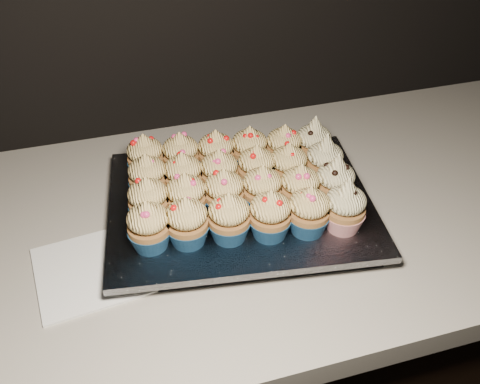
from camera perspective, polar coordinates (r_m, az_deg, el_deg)
The scene contains 28 objects.
worktop at distance 0.90m, azimuth -8.62°, elevation -4.49°, with size 2.44×0.64×0.04m, color beige.
napkin at distance 0.83m, azimuth -15.56°, elevation -8.03°, with size 0.16×0.16×0.00m, color white.
baking_tray at distance 0.88m, azimuth 0.00°, elevation -1.99°, with size 0.39×0.30×0.02m, color black.
foil_lining at distance 0.87m, azimuth 0.00°, elevation -1.14°, with size 0.42×0.33×0.01m, color silver.
cupcake_0 at distance 0.77m, azimuth -9.71°, elevation -3.61°, with size 0.06×0.06×0.08m.
cupcake_1 at distance 0.77m, azimuth -5.67°, elevation -3.21°, with size 0.06×0.06×0.08m.
cupcake_2 at distance 0.78m, azimuth -1.17°, elevation -2.77°, with size 0.06×0.06×0.08m.
cupcake_3 at distance 0.78m, azimuth 3.23°, elevation -2.49°, with size 0.06×0.06×0.08m.
cupcake_4 at distance 0.79m, azimuth 7.37°, elevation -2.05°, with size 0.06×0.06×0.08m.
cupcake_5 at distance 0.81m, azimuth 11.15°, elevation -1.59°, with size 0.06×0.06×0.10m.
cupcake_6 at distance 0.82m, azimuth -9.73°, elevation -0.98°, with size 0.06×0.06×0.08m.
cupcake_7 at distance 0.82m, azimuth -5.77°, elevation -0.55°, with size 0.06×0.06×0.08m.
cupcake_8 at distance 0.82m, azimuth -1.70°, elevation -0.10°, with size 0.06×0.06×0.08m.
cupcake_9 at distance 0.83m, azimuth 2.39°, elevation 0.27°, with size 0.06×0.06×0.08m.
cupcake_10 at distance 0.84m, azimuth 6.40°, elevation 0.40°, with size 0.06×0.06×0.08m.
cupcake_11 at distance 0.85m, azimuth 10.11°, elevation 1.03°, with size 0.06×0.06×0.10m.
cupcake_12 at distance 0.87m, azimuth -9.80°, elevation 1.53°, with size 0.06×0.06×0.08m.
cupcake_13 at distance 0.86m, azimuth -6.07°, elevation 1.70°, with size 0.06×0.06×0.08m.
cupcake_14 at distance 0.86m, azimuth -2.22°, elevation 2.05°, with size 0.06×0.06×0.08m.
cupcake_15 at distance 0.87m, azimuth 1.76°, elevation 2.54°, with size 0.06×0.06×0.08m.
cupcake_16 at distance 0.88m, azimuth 5.16°, elevation 2.73°, with size 0.06×0.06×0.08m.
cupcake_17 at distance 0.90m, azimuth 9.00°, elevation 3.25°, with size 0.06×0.06×0.10m.
cupcake_18 at distance 0.91m, azimuth -10.03°, elevation 3.66°, with size 0.06×0.06×0.08m.
cupcake_19 at distance 0.91m, azimuth -6.32°, elevation 3.88°, with size 0.06×0.06×0.08m.
cupcake_20 at distance 0.91m, azimuth -2.56°, elevation 4.17°, with size 0.06×0.06×0.08m.
cupcake_21 at distance 0.92m, azimuth 1.02°, elevation 4.59°, with size 0.06×0.06×0.08m.
cupcake_22 at distance 0.93m, azimuth 4.70°, elevation 4.75°, with size 0.06×0.06×0.08m.
cupcake_23 at distance 0.94m, azimuth 7.82°, elevation 5.19°, with size 0.06×0.06×0.10m.
Camera 1 is at (-0.06, 1.04, 1.48)m, focal length 40.00 mm.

